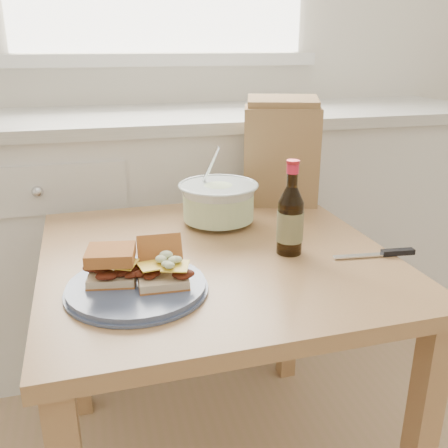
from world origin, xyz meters
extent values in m
cube|color=white|center=(0.00, 2.00, 1.35)|extent=(4.00, 0.02, 2.70)
cube|color=white|center=(0.00, 1.70, 0.45)|extent=(2.40, 0.60, 0.90)
cube|color=silver|center=(0.00, 1.70, 0.92)|extent=(2.50, 0.64, 0.04)
cube|color=#A67B4E|center=(-0.05, 0.90, 0.68)|extent=(0.85, 0.85, 0.04)
cube|color=#A67B4E|center=(0.33, 0.53, 0.33)|extent=(0.06, 0.06, 0.66)
cube|color=#A67B4E|center=(-0.43, 1.26, 0.33)|extent=(0.06, 0.06, 0.66)
cube|color=#A67B4E|center=(0.32, 1.28, 0.33)|extent=(0.06, 0.06, 0.66)
cylinder|color=#485575|center=(-0.26, 0.74, 0.71)|extent=(0.29, 0.29, 0.02)
cube|color=beige|center=(-0.31, 0.77, 0.73)|extent=(0.11, 0.10, 0.02)
cube|color=yellow|center=(-0.31, 0.77, 0.76)|extent=(0.07, 0.07, 0.00)
cube|color=#B3612F|center=(-0.31, 0.77, 0.77)|extent=(0.11, 0.10, 0.03)
cube|color=beige|center=(-0.21, 0.72, 0.73)|extent=(0.10, 0.10, 0.02)
cube|color=yellow|center=(-0.21, 0.72, 0.76)|extent=(0.06, 0.06, 0.00)
cube|color=#B3612F|center=(-0.20, 0.78, 0.76)|extent=(0.10, 0.07, 0.09)
cone|color=silver|center=(0.01, 1.10, 0.75)|extent=(0.22, 0.22, 0.11)
cylinder|color=white|center=(0.01, 1.10, 0.75)|extent=(0.20, 0.20, 0.07)
torus|color=silver|center=(0.01, 1.10, 0.81)|extent=(0.23, 0.23, 0.01)
cylinder|color=silver|center=(-0.01, 1.13, 0.85)|extent=(0.05, 0.09, 0.15)
cylinder|color=black|center=(0.12, 0.85, 0.76)|extent=(0.06, 0.06, 0.13)
cone|color=black|center=(0.12, 0.85, 0.85)|extent=(0.06, 0.06, 0.04)
cylinder|color=black|center=(0.12, 0.85, 0.89)|extent=(0.03, 0.03, 0.05)
cylinder|color=red|center=(0.12, 0.85, 0.91)|extent=(0.03, 0.03, 0.02)
cylinder|color=#B42129|center=(0.12, 0.85, 0.93)|extent=(0.03, 0.03, 0.01)
cylinder|color=#364221|center=(0.12, 0.85, 0.77)|extent=(0.06, 0.06, 0.07)
cube|color=silver|center=(0.28, 0.78, 0.70)|extent=(0.14, 0.03, 0.00)
cube|color=black|center=(0.38, 0.77, 0.70)|extent=(0.08, 0.03, 0.01)
cube|color=#9E724C|center=(0.25, 1.26, 0.85)|extent=(0.27, 0.22, 0.30)
camera|label=1|loc=(-0.33, -0.21, 1.19)|focal=40.00mm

